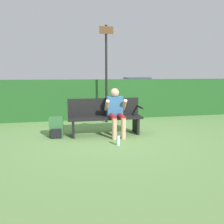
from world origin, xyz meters
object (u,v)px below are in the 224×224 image
at_px(signpost, 106,70).
at_px(parked_car, 137,84).
at_px(person_seated, 116,109).
at_px(park_bench, 105,116).
at_px(water_bottle, 118,140).
at_px(backpack, 56,128).

height_order(signpost, parked_car, signpost).
distance_m(signpost, parked_car, 13.32).
xyz_separation_m(person_seated, signpost, (0.02, 1.47, 0.99)).
relative_size(park_bench, parked_car, 0.41).
xyz_separation_m(water_bottle, parked_car, (5.05, 14.62, 0.47)).
height_order(water_bottle, signpost, signpost).
height_order(backpack, signpost, signpost).
bearing_deg(backpack, parked_car, 65.01).
bearing_deg(water_bottle, parked_car, 70.95).
distance_m(park_bench, water_bottle, 1.03).
xyz_separation_m(person_seated, parked_car, (4.93, 13.81, -0.06)).
bearing_deg(water_bottle, signpost, 86.50).
distance_m(water_bottle, signpost, 2.75).
bearing_deg(park_bench, person_seated, -30.17).
bearing_deg(signpost, water_bottle, -93.50).
height_order(park_bench, water_bottle, park_bench).
bearing_deg(parked_car, backpack, -117.40).
distance_m(person_seated, water_bottle, 0.98).
height_order(person_seated, parked_car, parked_car).
bearing_deg(signpost, person_seated, -90.83).
height_order(person_seated, signpost, signpost).
bearing_deg(backpack, park_bench, 1.33).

